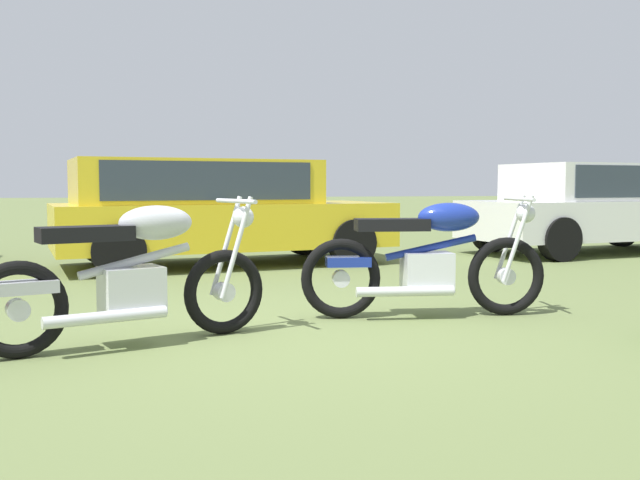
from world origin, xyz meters
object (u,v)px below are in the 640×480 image
(motorcycle_silver, at_px, (132,275))
(car_white, at_px, (592,204))
(car_yellow, at_px, (210,204))
(motorcycle_blue, at_px, (428,259))

(motorcycle_silver, xyz_separation_m, car_white, (7.06, 5.17, 0.31))
(motorcycle_silver, bearing_deg, car_white, 17.47)
(car_white, bearing_deg, motorcycle_silver, -152.69)
(motorcycle_silver, xyz_separation_m, car_yellow, (0.93, 4.80, 0.35))
(motorcycle_blue, bearing_deg, motorcycle_silver, -160.14)
(motorcycle_blue, xyz_separation_m, car_yellow, (-1.44, 4.28, 0.35))
(motorcycle_silver, relative_size, car_yellow, 0.42)
(car_yellow, xyz_separation_m, car_white, (6.13, 0.37, -0.04))
(car_yellow, distance_m, car_white, 6.14)
(car_yellow, bearing_deg, motorcycle_silver, -110.72)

